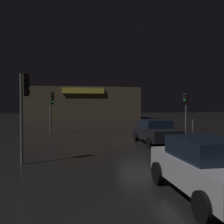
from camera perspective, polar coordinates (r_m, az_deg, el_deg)
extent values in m
plane|color=black|center=(17.36, 5.81, -6.76)|extent=(120.00, 120.00, 0.00)
cube|color=brown|center=(43.75, -7.02, 1.93)|extent=(19.13, 8.28, 5.49)
cube|color=#E5D84C|center=(39.53, -6.62, 4.91)|extent=(6.65, 0.24, 0.82)
cylinder|color=#595B60|center=(22.32, -14.08, -0.26)|extent=(0.15, 0.15, 3.62)
cube|color=black|center=(22.20, -13.83, 3.06)|extent=(0.41, 0.41, 1.04)
sphere|color=black|center=(22.09, -13.54, 3.88)|extent=(0.20, 0.20, 0.20)
sphere|color=black|center=(22.08, -13.54, 3.07)|extent=(0.20, 0.20, 0.20)
sphere|color=#19D13F|center=(22.08, -13.53, 2.26)|extent=(0.20, 0.20, 0.20)
cylinder|color=#595B60|center=(24.93, 16.77, -0.02)|extent=(0.13, 0.13, 3.68)
cube|color=black|center=(24.78, 16.66, 3.23)|extent=(0.41, 0.41, 0.85)
sphere|color=black|center=(24.64, 16.53, 3.84)|extent=(0.20, 0.20, 0.20)
sphere|color=black|center=(24.63, 16.52, 3.25)|extent=(0.20, 0.20, 0.20)
sphere|color=#19D13F|center=(24.63, 16.52, 2.65)|extent=(0.20, 0.20, 0.20)
cylinder|color=#595B60|center=(11.13, -20.25, -1.57)|extent=(0.11, 0.11, 3.87)
cube|color=black|center=(11.22, -19.63, 5.92)|extent=(0.40, 0.41, 0.95)
sphere|color=red|center=(11.33, -18.94, 7.33)|extent=(0.20, 0.20, 0.20)
sphere|color=black|center=(11.30, -18.92, 5.89)|extent=(0.20, 0.20, 0.20)
sphere|color=black|center=(11.28, -18.91, 4.45)|extent=(0.20, 0.20, 0.20)
cube|color=#B7B7BF|center=(7.37, 20.85, -12.78)|extent=(1.74, 4.07, 0.73)
cube|color=black|center=(7.22, 20.99, -7.88)|extent=(1.55, 2.05, 0.55)
cylinder|color=black|center=(5.97, 20.42, -19.97)|extent=(0.23, 0.70, 0.70)
cylinder|color=black|center=(9.00, 21.07, -12.54)|extent=(0.23, 0.70, 0.70)
cylinder|color=black|center=(8.27, 10.65, -13.73)|extent=(0.23, 0.70, 0.70)
cube|color=black|center=(16.36, 10.13, -4.90)|extent=(1.92, 4.11, 0.72)
cube|color=black|center=(16.35, 10.07, -2.73)|extent=(1.70, 1.88, 0.52)
cylinder|color=black|center=(15.57, 15.17, -6.60)|extent=(0.23, 0.64, 0.64)
cylinder|color=black|center=(14.83, 8.74, -6.97)|extent=(0.23, 0.64, 0.64)
cylinder|color=black|center=(17.98, 11.26, -5.46)|extent=(0.23, 0.64, 0.64)
cylinder|color=black|center=(17.35, 5.60, -5.70)|extent=(0.23, 0.64, 0.64)
cylinder|color=#595B60|center=(26.01, 9.34, -2.70)|extent=(0.08, 0.08, 1.14)
cylinder|color=#595B60|center=(26.73, 18.22, -2.76)|extent=(0.14, 0.14, 1.03)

